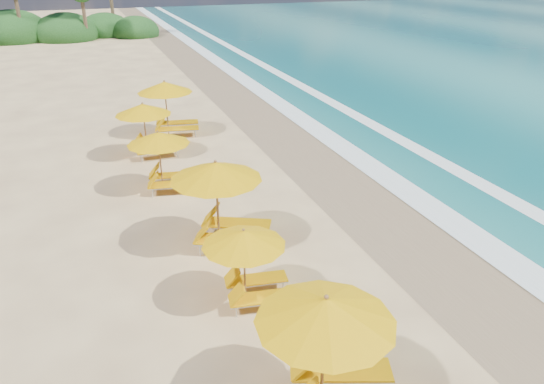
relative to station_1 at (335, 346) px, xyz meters
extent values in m
plane|color=#DCBF81|center=(1.39, 7.00, -1.43)|extent=(160.00, 160.00, 0.00)
cube|color=#8E7554|center=(5.39, 7.00, -1.42)|extent=(4.00, 160.00, 0.01)
cube|color=white|center=(6.89, 7.00, -1.40)|extent=(1.20, 160.00, 0.01)
cube|color=white|center=(9.89, 7.00, -1.40)|extent=(0.80, 160.00, 0.01)
cylinder|color=olive|center=(-0.18, 0.07, -0.21)|extent=(0.06, 0.06, 2.44)
cone|color=#E1A304|center=(-0.18, 0.07, 0.80)|extent=(3.21, 3.21, 0.49)
sphere|color=olive|center=(-0.18, 0.07, 1.08)|extent=(0.09, 0.09, 0.09)
cylinder|color=olive|center=(-0.55, 3.66, -0.45)|extent=(0.05, 0.05, 1.95)
cone|color=#E1A304|center=(-0.55, 3.66, 0.35)|extent=(2.28, 2.28, 0.39)
sphere|color=olive|center=(-0.55, 3.66, 0.57)|extent=(0.07, 0.07, 0.07)
cylinder|color=olive|center=(-0.43, 6.59, -0.16)|extent=(0.06, 0.06, 2.54)
cone|color=#E1A304|center=(-0.43, 6.59, 0.90)|extent=(3.49, 3.49, 0.51)
sphere|color=olive|center=(-0.43, 6.59, 1.18)|extent=(0.09, 0.09, 0.09)
cylinder|color=olive|center=(-1.38, 11.07, -0.35)|extent=(0.05, 0.05, 2.15)
cone|color=#E1A304|center=(-1.38, 11.07, 0.54)|extent=(2.58, 2.58, 0.43)
sphere|color=olive|center=(-1.38, 11.07, 0.78)|extent=(0.08, 0.08, 0.08)
cylinder|color=olive|center=(-1.43, 14.73, -0.30)|extent=(0.06, 0.06, 2.24)
cone|color=#E1A304|center=(-1.43, 14.73, 0.63)|extent=(2.39, 2.39, 0.45)
sphere|color=olive|center=(-1.43, 14.73, 0.88)|extent=(0.08, 0.08, 0.08)
cylinder|color=olive|center=(-0.07, 17.42, -0.19)|extent=(0.06, 0.06, 2.48)
cone|color=#E1A304|center=(-0.07, 17.42, 0.84)|extent=(2.99, 2.99, 0.50)
sphere|color=olive|center=(-0.07, 17.42, 1.12)|extent=(0.09, 0.09, 0.09)
ellipsoid|color=#163D14|center=(-4.61, 52.00, -0.80)|extent=(6.40, 6.40, 4.16)
ellipsoid|color=#163D14|center=(-9.61, 53.00, -0.72)|extent=(7.20, 7.20, 4.68)
ellipsoid|color=#163D14|center=(-0.61, 54.00, -0.88)|extent=(5.60, 5.60, 3.64)
ellipsoid|color=#163D14|center=(2.39, 52.00, -0.94)|extent=(5.00, 5.00, 3.25)
cylinder|color=brown|center=(-2.61, 50.00, 1.07)|extent=(0.36, 0.36, 5.00)
cylinder|color=brown|center=(-8.61, 51.00, 1.37)|extent=(0.36, 0.36, 5.60)
cylinder|color=brown|center=(0.39, 54.00, 1.97)|extent=(0.36, 0.36, 6.80)
camera|label=1|loc=(-3.49, -6.22, 6.30)|focal=33.52mm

